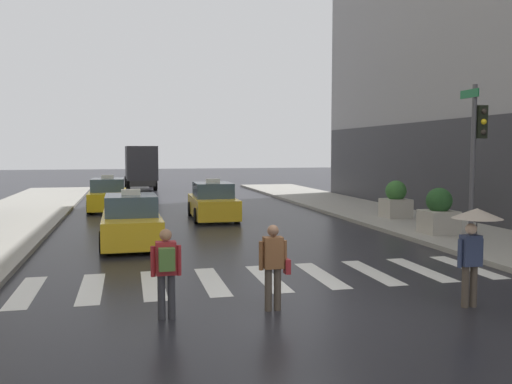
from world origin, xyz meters
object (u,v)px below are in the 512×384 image
object	(u,v)px
planter_mid_block	(396,201)
taxi_lead	(131,222)
traffic_light_pole	(476,143)
pedestrian_with_backpack	(166,267)
taxi_second	(213,203)
pedestrian_with_umbrella	(475,230)
box_truck	(140,166)
taxi_third	(108,196)
planter_near_corner	(439,213)
pedestrian_with_handbag	(274,262)

from	to	relation	value
planter_mid_block	taxi_lead	bearing A→B (deg)	-163.35
traffic_light_pole	pedestrian_with_backpack	size ratio (longest dim) A/B	2.91
taxi_second	pedestrian_with_umbrella	bearing A→B (deg)	-78.87
traffic_light_pole	box_truck	xyz separation A→B (m)	(-8.92, 28.90, -1.41)
box_truck	pedestrian_with_umbrella	bearing A→B (deg)	-80.64
taxi_third	pedestrian_with_backpack	size ratio (longest dim) A/B	2.76
taxi_lead	planter_near_corner	size ratio (longest dim) A/B	2.85
box_truck	pedestrian_with_umbrella	distance (m)	34.10
traffic_light_pole	taxi_second	xyz separation A→B (m)	(-6.24, 9.80, -2.53)
planter_near_corner	planter_mid_block	world-z (taller)	same
taxi_second	planter_mid_block	world-z (taller)	taxi_second
traffic_light_pole	planter_mid_block	world-z (taller)	traffic_light_pole
traffic_light_pole	pedestrian_with_handbag	size ratio (longest dim) A/B	2.91
taxi_second	taxi_third	xyz separation A→B (m)	(-4.65, 4.76, 0.00)
pedestrian_with_umbrella	pedestrian_with_handbag	xyz separation A→B (m)	(-3.85, 0.68, -0.58)
box_truck	planter_near_corner	xyz separation A→B (m)	(9.60, -26.00, -0.98)
traffic_light_pole	pedestrian_with_handbag	bearing A→B (deg)	-150.65
box_truck	planter_near_corner	distance (m)	27.73
traffic_light_pole	taxi_lead	bearing A→B (deg)	157.80
traffic_light_pole	taxi_third	size ratio (longest dim) A/B	1.06
taxi_second	pedestrian_with_backpack	size ratio (longest dim) A/B	2.77
traffic_light_pole	planter_near_corner	xyz separation A→B (m)	(0.67, 2.91, -2.38)
box_truck	pedestrian_with_backpack	bearing A→B (deg)	-90.57
pedestrian_with_handbag	traffic_light_pole	bearing A→B (deg)	29.35
pedestrian_with_backpack	pedestrian_with_umbrella	bearing A→B (deg)	-5.64
taxi_second	pedestrian_with_handbag	bearing A→B (deg)	-94.08
taxi_lead	taxi_third	size ratio (longest dim) A/B	1.00
box_truck	planter_mid_block	size ratio (longest dim) A/B	4.75
taxi_second	planter_mid_block	distance (m)	8.00
taxi_second	taxi_third	distance (m)	6.66
pedestrian_with_handbag	box_truck	bearing A→B (deg)	92.95
taxi_third	box_truck	xyz separation A→B (m)	(1.97, 14.35, 1.13)
taxi_lead	taxi_second	world-z (taller)	same
box_truck	planter_mid_block	distance (m)	23.91
taxi_third	pedestrian_with_handbag	bearing A→B (deg)	-78.86
traffic_light_pole	taxi_lead	world-z (taller)	traffic_light_pole
pedestrian_with_umbrella	taxi_third	bearing A→B (deg)	111.28
pedestrian_with_backpack	taxi_lead	bearing A→B (deg)	93.90
taxi_lead	taxi_third	world-z (taller)	same
taxi_third	traffic_light_pole	bearing A→B (deg)	-53.19
pedestrian_with_umbrella	planter_mid_block	distance (m)	13.01
planter_mid_block	pedestrian_with_backpack	bearing A→B (deg)	-132.74
taxi_third	planter_mid_block	bearing A→B (deg)	-30.41
traffic_light_pole	pedestrian_with_handbag	distance (m)	8.61
pedestrian_with_backpack	pedestrian_with_handbag	xyz separation A→B (m)	(2.03, 0.10, -0.04)
taxi_third	box_truck	distance (m)	14.53
taxi_lead	planter_near_corner	distance (m)	10.54
taxi_third	planter_near_corner	bearing A→B (deg)	-45.19
planter_near_corner	taxi_lead	bearing A→B (deg)	174.04
traffic_light_pole	taxi_third	xyz separation A→B (m)	(-10.89, 14.55, -2.53)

